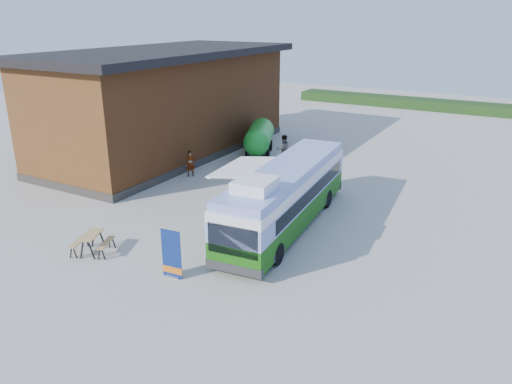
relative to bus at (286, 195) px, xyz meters
The scene contains 10 objects.
ground 4.00m from the bus, 149.83° to the right, with size 100.00×100.00×0.00m, color #BCB7AD.
barn 16.02m from the bus, 149.07° to the left, with size 9.60×21.20×7.50m.
hedge 36.52m from the bus, 82.35° to the left, with size 40.00×3.00×1.00m, color #264419.
bus is the anchor object (origin of this frame).
awning 2.38m from the bus, behind, with size 2.90×4.27×0.51m.
banner 6.89m from the bus, 104.08° to the right, with size 0.89×0.24×2.04m.
picnic_table 9.04m from the bus, 132.21° to the right, with size 1.96×1.87×0.88m.
person_a 9.84m from the bus, 154.44° to the left, with size 0.61×0.40×1.67m, color #999999.
person_b 10.99m from the bus, 117.15° to the left, with size 0.97×0.76×2.00m, color #999999.
slurry_tanker 13.34m from the bus, 124.71° to the left, with size 3.48×5.82×2.30m.
Camera 1 is at (12.95, -18.32, 9.87)m, focal length 35.00 mm.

